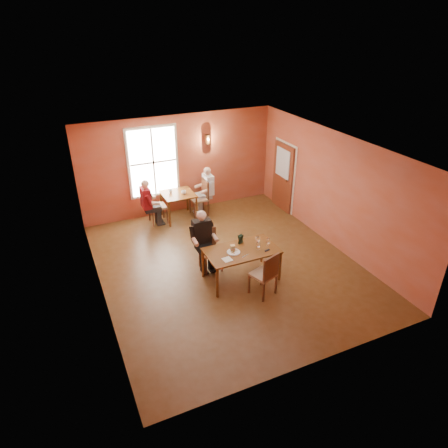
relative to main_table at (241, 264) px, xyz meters
name	(u,v)px	position (x,y,z in m)	size (l,w,h in m)	color
ground	(227,265)	(-0.06, 0.65, -0.39)	(6.00, 7.00, 0.01)	brown
wall_back	(179,165)	(-0.06, 4.15, 1.11)	(6.00, 0.04, 3.00)	brown
wall_front	(319,297)	(-0.06, -2.85, 1.11)	(6.00, 0.04, 3.00)	brown
wall_left	(94,237)	(-3.06, 0.65, 1.11)	(0.04, 7.00, 3.00)	brown
wall_right	(333,190)	(2.94, 0.65, 1.11)	(0.04, 7.00, 3.00)	brown
ceiling	(228,147)	(-0.06, 0.65, 2.61)	(6.00, 7.00, 0.04)	white
window	(153,162)	(-0.86, 4.10, 1.31)	(1.36, 0.10, 1.96)	white
door	(283,177)	(2.88, 2.95, 0.66)	(0.12, 1.04, 2.10)	maroon
wall_sconce	(208,139)	(0.84, 4.05, 1.81)	(0.16, 0.16, 0.28)	brown
main_table	(241,264)	(0.00, 0.00, 0.00)	(1.66, 0.93, 0.78)	brown
chair_diner_main	(211,251)	(-0.50, 0.65, 0.12)	(0.45, 0.45, 1.03)	#4D301B
diner_main	(211,244)	(-0.50, 0.62, 0.32)	(0.57, 0.57, 1.42)	#382B20
chair_empty	(263,273)	(0.18, -0.71, 0.14)	(0.47, 0.47, 1.05)	#583215
plate_food	(233,252)	(-0.22, -0.02, 0.41)	(0.30, 0.30, 0.04)	white
sandwich	(233,248)	(-0.20, 0.05, 0.45)	(0.10, 0.10, 0.12)	tan
goblet_a	(258,240)	(0.45, 0.07, 0.49)	(0.08, 0.08, 0.21)	white
goblet_b	(268,242)	(0.63, -0.08, 0.49)	(0.08, 0.08, 0.20)	white
goblet_c	(258,246)	(0.34, -0.16, 0.49)	(0.08, 0.08, 0.21)	white
menu_stand	(241,239)	(0.11, 0.28, 0.50)	(0.13, 0.07, 0.22)	black
knife	(245,256)	(-0.03, -0.25, 0.39)	(0.20, 0.02, 0.00)	silver
napkin	(227,259)	(-0.47, -0.23, 0.39)	(0.20, 0.20, 0.01)	white
sunglasses	(267,250)	(0.52, -0.26, 0.40)	(0.14, 0.04, 0.02)	black
second_table	(179,206)	(-0.32, 3.59, 0.02)	(0.93, 0.93, 0.82)	brown
chair_diner_white	(199,198)	(0.33, 3.59, 0.17)	(0.49, 0.49, 1.11)	brown
diner_white	(200,193)	(0.36, 3.59, 0.32)	(0.56, 0.56, 1.41)	silver
chair_diner_maroon	(158,206)	(-0.97, 3.59, 0.15)	(0.48, 0.48, 1.08)	#40230D
diner_maroon	(156,201)	(-1.00, 3.59, 0.30)	(0.55, 0.55, 1.38)	maroon
cup_a	(184,192)	(-0.18, 3.47, 0.48)	(0.14, 0.14, 0.11)	white
cup_b	(171,191)	(-0.51, 3.70, 0.48)	(0.11, 0.11, 0.11)	white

